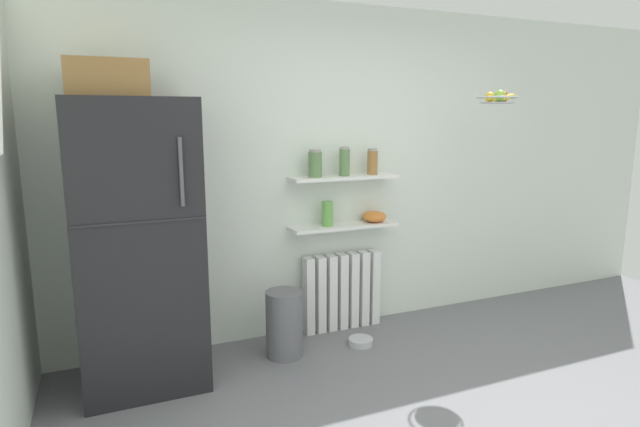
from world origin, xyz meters
TOP-DOWN VIEW (x-y plane):
  - ground_plane at (0.00, 0.50)m, footprint 7.04×7.04m
  - back_wall at (0.00, 2.05)m, footprint 7.04×0.10m
  - refrigerator at (-1.54, 1.65)m, footprint 0.75×0.73m
  - radiator at (0.04, 1.92)m, footprint 0.66×0.12m
  - wall_shelf_lower at (0.04, 1.89)m, footprint 0.89×0.22m
  - wall_shelf_upper at (0.04, 1.89)m, footprint 0.89×0.22m
  - storage_jar_0 at (-0.21, 1.89)m, footprint 0.10×0.10m
  - storage_jar_1 at (0.04, 1.89)m, footprint 0.08×0.08m
  - storage_jar_2 at (0.29, 1.89)m, footprint 0.08×0.08m
  - vase at (-0.11, 1.89)m, footprint 0.09×0.09m
  - shelf_bowl at (0.32, 1.89)m, footprint 0.20×0.20m
  - trash_bin at (-0.57, 1.62)m, footprint 0.27×0.27m
  - pet_food_bowl at (0.03, 1.56)m, footprint 0.19×0.19m
  - hanging_fruit_basket at (1.12, 1.42)m, footprint 0.32×0.32m

SIDE VIEW (x-z plane):
  - ground_plane at x=0.00m, z-range 0.00..0.00m
  - pet_food_bowl at x=0.03m, z-range 0.00..0.05m
  - trash_bin at x=-0.57m, z-range 0.00..0.49m
  - radiator at x=0.04m, z-range 0.00..0.63m
  - wall_shelf_lower at x=0.04m, z-range 0.86..0.89m
  - shelf_bowl at x=0.32m, z-range 0.89..0.98m
  - refrigerator at x=-1.54m, z-range -0.06..2.00m
  - vase at x=-0.11m, z-range 0.89..1.08m
  - wall_shelf_upper at x=0.04m, z-range 1.25..1.28m
  - back_wall at x=0.00m, z-range 0.00..2.60m
  - storage_jar_2 at x=0.29m, z-range 1.28..1.49m
  - storage_jar_0 at x=-0.21m, z-range 1.28..1.49m
  - storage_jar_1 at x=0.04m, z-range 1.28..1.51m
  - hanging_fruit_basket at x=1.12m, z-range 1.83..1.93m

